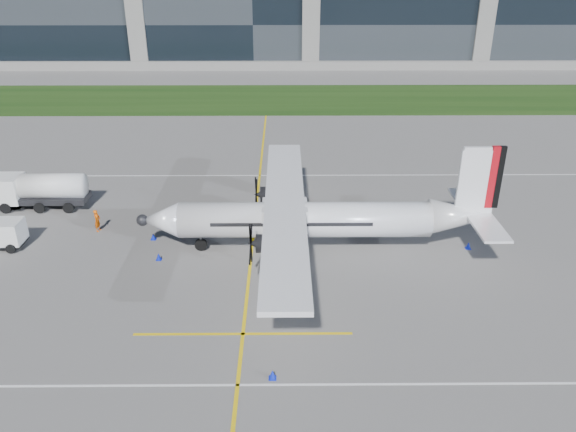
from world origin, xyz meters
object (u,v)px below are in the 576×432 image
at_px(baggage_tug, 0,234).
at_px(ground_crew_person, 97,219).
at_px(safety_cone_portwing, 272,374).
at_px(safety_cone_tail, 468,245).
at_px(safety_cone_stbdwing, 291,177).
at_px(safety_cone_nose_stbd, 153,236).
at_px(safety_cone_nose_port, 159,256).
at_px(fuel_tanker_truck, 34,191).
at_px(turboprop_aircraft, 318,200).

xyz_separation_m(baggage_tug, ground_crew_person, (6.02, 2.48, -0.03)).
distance_m(ground_crew_person, safety_cone_portwing, 20.95).
bearing_deg(safety_cone_tail, safety_cone_stbdwing, 133.01).
bearing_deg(safety_cone_nose_stbd, safety_cone_nose_port, -71.61).
height_order(baggage_tug, safety_cone_nose_port, baggage_tug).
relative_size(baggage_tug, safety_cone_nose_stbd, 6.68).
bearing_deg(safety_cone_tail, fuel_tanker_truck, 167.56).
bearing_deg(safety_cone_tail, ground_crew_person, 173.65).
distance_m(baggage_tug, safety_cone_portwing, 23.69).
xyz_separation_m(turboprop_aircraft, ground_crew_person, (-16.20, 3.08, -2.81)).
bearing_deg(turboprop_aircraft, ground_crew_person, 169.24).
xyz_separation_m(safety_cone_stbdwing, safety_cone_nose_stbd, (-10.15, -11.63, 0.00)).
height_order(fuel_tanker_truck, safety_cone_tail, fuel_tanker_truck).
xyz_separation_m(ground_crew_person, safety_cone_stbdwing, (14.55, 10.20, -0.72)).
distance_m(fuel_tanker_truck, baggage_tug, 6.82).
relative_size(fuel_tanker_truck, ground_crew_person, 3.96).
xyz_separation_m(ground_crew_person, safety_cone_portwing, (13.31, -16.17, -0.72)).
relative_size(baggage_tug, safety_cone_portwing, 6.68).
bearing_deg(fuel_tanker_truck, safety_cone_tail, -12.44).
height_order(safety_cone_stbdwing, safety_cone_nose_port, same).
bearing_deg(safety_cone_portwing, turboprop_aircraft, 77.55).
relative_size(fuel_tanker_truck, safety_cone_stbdwing, 15.39).
bearing_deg(turboprop_aircraft, safety_cone_portwing, -102.45).
relative_size(baggage_tug, safety_cone_tail, 6.68).
xyz_separation_m(turboprop_aircraft, safety_cone_tail, (10.66, 0.09, -3.53)).
bearing_deg(safety_cone_stbdwing, safety_cone_portwing, -92.70).
height_order(turboprop_aircraft, safety_cone_tail, turboprop_aircraft).
relative_size(turboprop_aircraft, safety_cone_nose_port, 50.44).
distance_m(turboprop_aircraft, baggage_tug, 22.40).
height_order(ground_crew_person, safety_cone_nose_stbd, ground_crew_person).
xyz_separation_m(turboprop_aircraft, safety_cone_stbdwing, (-1.65, 13.28, -3.53)).
relative_size(ground_crew_person, safety_cone_nose_stbd, 3.88).
bearing_deg(fuel_tanker_truck, turboprop_aircraft, -18.21).
xyz_separation_m(safety_cone_tail, safety_cone_nose_stbd, (-22.45, 1.56, 0.00)).
height_order(baggage_tug, ground_crew_person, baggage_tug).
relative_size(safety_cone_stbdwing, safety_cone_tail, 1.00).
distance_m(fuel_tanker_truck, safety_cone_portwing, 28.38).
height_order(turboprop_aircraft, fuel_tanker_truck, turboprop_aircraft).
relative_size(ground_crew_person, safety_cone_portwing, 3.88).
height_order(fuel_tanker_truck, safety_cone_stbdwing, fuel_tanker_truck).
height_order(fuel_tanker_truck, baggage_tug, fuel_tanker_truck).
bearing_deg(ground_crew_person, baggage_tug, 121.61).
distance_m(safety_cone_portwing, safety_cone_nose_stbd, 17.22).
relative_size(fuel_tanker_truck, safety_cone_nose_stbd, 15.39).
xyz_separation_m(ground_crew_person, safety_cone_nose_port, (5.39, -4.41, -0.72)).
bearing_deg(baggage_tug, fuel_tanker_truck, 92.30).
height_order(turboprop_aircraft, baggage_tug, turboprop_aircraft).
bearing_deg(turboprop_aircraft, safety_cone_stbdwing, 97.07).
bearing_deg(safety_cone_nose_stbd, safety_cone_stbdwing, 48.88).
height_order(turboprop_aircraft, safety_cone_portwing, turboprop_aircraft).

